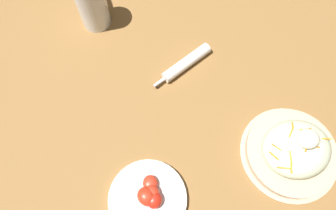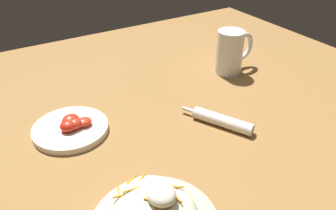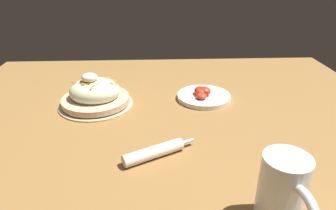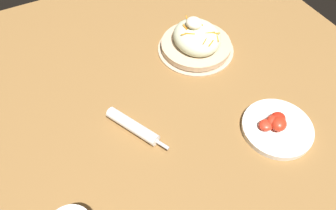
# 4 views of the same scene
# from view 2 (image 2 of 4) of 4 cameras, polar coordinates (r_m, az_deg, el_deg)

# --- Properties ---
(ground_plane) EXTENTS (1.43, 1.43, 0.00)m
(ground_plane) POSITION_cam_2_polar(r_m,az_deg,el_deg) (0.85, 4.30, -3.09)
(ground_plane) COLOR olive
(beer_mug) EXTENTS (0.08, 0.14, 0.14)m
(beer_mug) POSITION_cam_2_polar(r_m,az_deg,el_deg) (1.08, 10.33, 8.40)
(beer_mug) COLOR white
(beer_mug) RESTS_ON ground_plane
(napkin_roll) EXTENTS (0.18, 0.10, 0.03)m
(napkin_roll) POSITION_cam_2_polar(r_m,az_deg,el_deg) (0.84, 8.94, -2.59)
(napkin_roll) COLOR white
(napkin_roll) RESTS_ON ground_plane
(tomato_plate) EXTENTS (0.18, 0.18, 0.04)m
(tomato_plate) POSITION_cam_2_polar(r_m,az_deg,el_deg) (0.84, -15.80, -3.60)
(tomato_plate) COLOR white
(tomato_plate) RESTS_ON ground_plane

